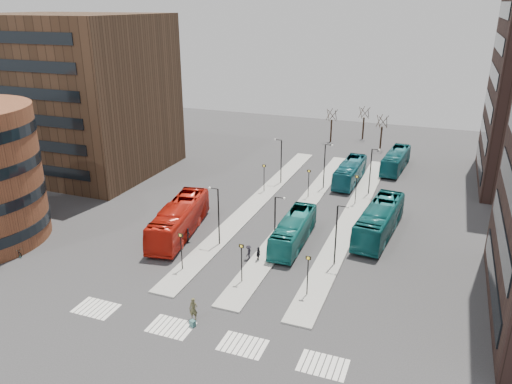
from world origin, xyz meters
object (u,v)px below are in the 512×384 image
(suitcase, at_px, (193,323))
(commuter_b, at_px, (258,254))
(traveller, at_px, (193,309))
(commuter_a, at_px, (187,235))
(red_bus, at_px, (179,219))
(bicycle_far, at_px, (17,252))
(commuter_c, at_px, (248,252))
(teal_bus_a, at_px, (293,231))
(teal_bus_c, at_px, (379,220))
(teal_bus_b, at_px, (350,172))
(teal_bus_d, at_px, (396,160))

(suitcase, distance_m, commuter_b, 11.55)
(traveller, bearing_deg, commuter_a, 113.69)
(red_bus, distance_m, commuter_b, 10.43)
(suitcase, height_order, traveller, traveller)
(suitcase, height_order, bicycle_far, bicycle_far)
(red_bus, bearing_deg, commuter_c, -25.32)
(teal_bus_a, relative_size, commuter_a, 6.57)
(teal_bus_c, relative_size, bicycle_far, 7.78)
(red_bus, relative_size, teal_bus_b, 1.18)
(teal_bus_c, xyz_separation_m, teal_bus_d, (-0.91, 23.56, -0.22))
(teal_bus_c, relative_size, commuter_a, 7.69)
(red_bus, xyz_separation_m, bicycle_far, (-12.54, -10.15, -1.34))
(teal_bus_b, xyz_separation_m, teal_bus_d, (5.27, 7.92, -0.01))
(teal_bus_d, relative_size, commuter_a, 6.68)
(teal_bus_a, xyz_separation_m, teal_bus_d, (7.02, 28.80, 0.02))
(red_bus, xyz_separation_m, teal_bus_c, (19.98, 7.51, -0.05))
(suitcase, height_order, commuter_b, commuter_b)
(commuter_b, bearing_deg, bicycle_far, 106.97)
(commuter_a, bearing_deg, teal_bus_b, -91.73)
(teal_bus_a, xyz_separation_m, teal_bus_c, (7.93, 5.24, 0.25))
(teal_bus_c, xyz_separation_m, commuter_b, (-9.93, -10.12, -0.95))
(red_bus, height_order, traveller, red_bus)
(teal_bus_b, xyz_separation_m, commuter_a, (-12.13, -24.52, -0.69))
(commuter_b, distance_m, commuter_c, 1.06)
(suitcase, xyz_separation_m, bicycle_far, (-21.53, 3.94, 0.15))
(suitcase, bearing_deg, traveller, 130.24)
(suitcase, height_order, teal_bus_b, teal_bus_b)
(teal_bus_d, bearing_deg, teal_bus_a, -99.01)
(teal_bus_c, distance_m, bicycle_far, 37.03)
(teal_bus_c, bearing_deg, teal_bus_a, -141.23)
(bicycle_far, bearing_deg, traveller, -85.40)
(teal_bus_d, bearing_deg, traveller, -98.54)
(commuter_c, xyz_separation_m, bicycle_far, (-21.53, -7.64, -0.32))
(commuter_b, distance_m, bicycle_far, 23.82)
(traveller, bearing_deg, suitcase, -74.99)
(teal_bus_a, bearing_deg, teal_bus_d, 74.77)
(traveller, bearing_deg, teal_bus_d, 70.05)
(teal_bus_a, distance_m, commuter_c, 5.73)
(suitcase, relative_size, commuter_a, 0.33)
(red_bus, height_order, commuter_c, red_bus)
(commuter_b, bearing_deg, traveller, 171.01)
(teal_bus_c, distance_m, traveller, 23.66)
(teal_bus_a, distance_m, traveller, 15.90)
(teal_bus_c, relative_size, commuter_b, 8.08)
(teal_bus_c, bearing_deg, traveller, -113.29)
(traveller, bearing_deg, teal_bus_a, 70.92)
(commuter_a, bearing_deg, suitcase, 144.45)
(commuter_a, height_order, commuter_b, commuter_a)
(red_bus, relative_size, teal_bus_a, 1.20)
(suitcase, distance_m, commuter_a, 14.70)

